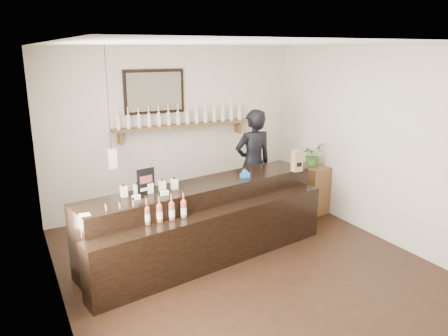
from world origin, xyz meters
TOP-DOWN VIEW (x-y plane):
  - ground at (0.00, 0.00)m, footprint 5.00×5.00m
  - room_shell at (0.00, 0.00)m, footprint 5.00×5.00m
  - back_wall_decor at (-0.14, 2.37)m, footprint 2.66×0.96m
  - counter at (-0.31, 0.57)m, footprint 3.58×1.54m
  - promo_sign at (-1.12, 0.62)m, footprint 0.24×0.07m
  - paper_bag at (1.22, 0.64)m, footprint 0.14×0.11m
  - tape_dispenser at (0.36, 0.69)m, footprint 0.15×0.08m
  - side_cabinet at (2.00, 1.26)m, footprint 0.50×0.62m
  - potted_plant at (2.00, 1.26)m, footprint 0.45×0.43m
  - shopkeeper at (1.01, 1.55)m, footprint 0.75×0.50m

SIDE VIEW (x-z plane):
  - ground at x=0.00m, z-range 0.00..0.00m
  - side_cabinet at x=2.00m, z-range 0.00..0.82m
  - counter at x=-0.31m, z-range -0.11..1.04m
  - potted_plant at x=2.00m, z-range 0.82..1.22m
  - shopkeeper at x=1.01m, z-range 0.00..2.06m
  - tape_dispenser at x=0.36m, z-range 0.97..1.09m
  - paper_bag at x=1.22m, z-range 0.98..1.30m
  - promo_sign at x=-1.12m, z-range 0.98..1.32m
  - room_shell at x=0.00m, z-range -0.80..4.20m
  - back_wall_decor at x=-0.14m, z-range 0.91..2.60m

